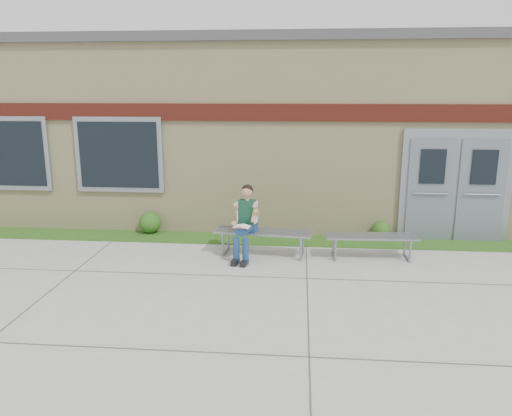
# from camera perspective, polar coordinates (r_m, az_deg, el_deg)

# --- Properties ---
(ground) EXTENTS (80.00, 80.00, 0.00)m
(ground) POSITION_cam_1_polar(r_m,az_deg,el_deg) (7.99, -1.39, -9.15)
(ground) COLOR #9E9E99
(ground) RESTS_ON ground
(grass_strip) EXTENTS (16.00, 0.80, 0.02)m
(grass_strip) POSITION_cam_1_polar(r_m,az_deg,el_deg) (10.42, 0.22, -3.60)
(grass_strip) COLOR #124613
(grass_strip) RESTS_ON ground
(school_building) EXTENTS (16.20, 6.22, 4.20)m
(school_building) POSITION_cam_1_polar(r_m,az_deg,el_deg) (13.37, 1.48, 9.33)
(school_building) COLOR beige
(school_building) RESTS_ON ground
(bench_left) EXTENTS (1.87, 0.69, 0.48)m
(bench_left) POSITION_cam_1_polar(r_m,az_deg,el_deg) (9.40, 0.84, -3.25)
(bench_left) COLOR gray
(bench_left) RESTS_ON ground
(bench_right) EXTENTS (1.70, 0.54, 0.44)m
(bench_right) POSITION_cam_1_polar(r_m,az_deg,el_deg) (9.48, 13.02, -3.65)
(bench_right) COLOR gray
(bench_right) RESTS_ON ground
(girl) EXTENTS (0.49, 0.84, 1.37)m
(girl) POSITION_cam_1_polar(r_m,az_deg,el_deg) (9.13, -1.21, -1.45)
(girl) COLOR navy
(girl) RESTS_ON ground
(shrub_mid) EXTENTS (0.47, 0.47, 0.47)m
(shrub_mid) POSITION_cam_1_polar(r_m,az_deg,el_deg) (11.03, -12.01, -1.62)
(shrub_mid) COLOR #124613
(shrub_mid) RESTS_ON grass_strip
(shrub_east) EXTENTS (0.37, 0.37, 0.37)m
(shrub_east) POSITION_cam_1_polar(r_m,az_deg,el_deg) (10.71, 14.08, -2.46)
(shrub_east) COLOR #124613
(shrub_east) RESTS_ON grass_strip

